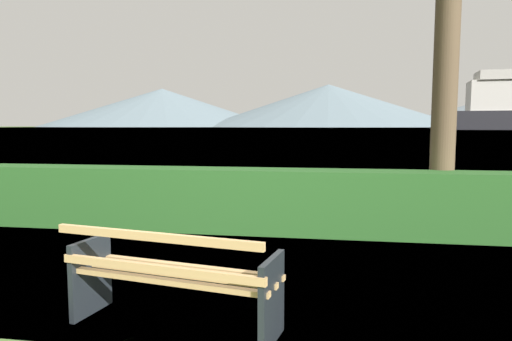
% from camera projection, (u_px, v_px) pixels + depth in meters
% --- Properties ---
extents(ground_plane, '(1400.00, 1400.00, 0.00)m').
position_uv_depth(ground_plane, '(176.00, 326.00, 3.81)').
color(ground_plane, '#4C6B33').
extents(water_surface, '(620.00, 620.00, 0.00)m').
position_uv_depth(water_surface, '(327.00, 128.00, 307.97)').
color(water_surface, slate).
rests_on(water_surface, ground_plane).
extents(park_bench, '(1.85, 0.88, 0.87)m').
position_uv_depth(park_bench, '(172.00, 278.00, 3.71)').
color(park_bench, tan).
rests_on(park_bench, ground_plane).
extents(hedge_row, '(11.83, 0.67, 0.99)m').
position_uv_depth(hedge_row, '(248.00, 200.00, 7.18)').
color(hedge_row, '#285B23').
rests_on(hedge_row, ground_plane).
extents(distant_hills, '(774.93, 371.15, 49.14)m').
position_uv_depth(distant_hills, '(363.00, 106.00, 543.28)').
color(distant_hills, slate).
rests_on(distant_hills, ground_plane).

